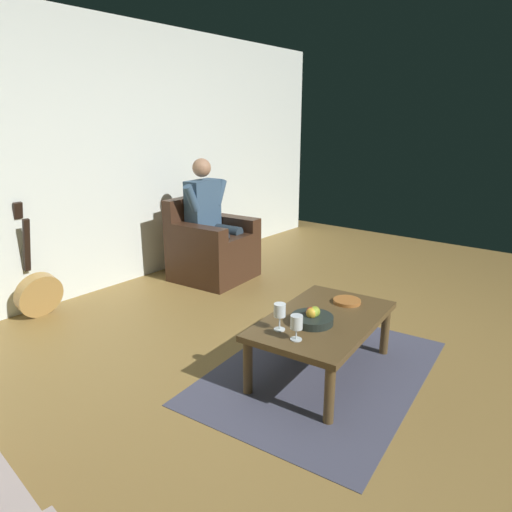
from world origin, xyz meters
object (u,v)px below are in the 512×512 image
(coffee_table, at_px, (323,325))
(wine_glass_near, at_px, (280,312))
(person_seated, at_px, (211,216))
(fruit_bowl, at_px, (312,318))
(armchair, at_px, (211,249))
(wine_glass_far, at_px, (296,324))
(decorative_dish, at_px, (347,301))
(guitar, at_px, (38,291))

(coffee_table, relative_size, wine_glass_near, 6.49)
(person_seated, xyz_separation_m, fruit_bowl, (1.07, 1.92, -0.24))
(wine_glass_near, height_order, fruit_bowl, wine_glass_near)
(armchair, relative_size, person_seated, 0.68)
(wine_glass_far, relative_size, fruit_bowl, 0.57)
(armchair, xyz_separation_m, decorative_dish, (0.63, 1.93, 0.09))
(person_seated, distance_m, guitar, 1.79)
(guitar, height_order, decorative_dish, guitar)
(armchair, bearing_deg, wine_glass_far, 50.93)
(coffee_table, distance_m, wine_glass_far, 0.41)
(guitar, xyz_separation_m, wine_glass_near, (-0.39, 2.27, 0.29))
(armchair, bearing_deg, person_seated, 90.00)
(decorative_dish, bearing_deg, person_seated, -107.99)
(wine_glass_near, relative_size, decorative_dish, 0.89)
(armchair, height_order, fruit_bowl, armchair)
(person_seated, xyz_separation_m, wine_glass_far, (1.33, 1.97, -0.18))
(wine_glass_near, distance_m, fruit_bowl, 0.25)
(wine_glass_far, height_order, decorative_dish, wine_glass_far)
(wine_glass_near, height_order, decorative_dish, wine_glass_near)
(guitar, distance_m, wine_glass_far, 2.46)
(person_seated, xyz_separation_m, guitar, (1.67, -0.46, -0.45))
(wine_glass_near, distance_m, wine_glass_far, 0.16)
(person_seated, distance_m, coffee_table, 2.17)
(person_seated, distance_m, wine_glass_far, 2.38)
(wine_glass_far, bearing_deg, guitar, -81.94)
(armchair, height_order, wine_glass_far, armchair)
(coffee_table, relative_size, guitar, 1.13)
(armchair, bearing_deg, fruit_bowl, 55.77)
(fruit_bowl, bearing_deg, wine_glass_near, -26.55)
(coffee_table, xyz_separation_m, guitar, (0.72, -2.38, -0.12))
(person_seated, relative_size, wine_glass_near, 7.34)
(wine_glass_far, distance_m, fruit_bowl, 0.27)
(person_seated, xyz_separation_m, wine_glass_near, (1.28, 1.81, -0.16))
(person_seated, bearing_deg, fruit_bowl, 55.67)
(wine_glass_near, bearing_deg, armchair, -125.13)
(person_seated, relative_size, guitar, 1.28)
(person_seated, relative_size, coffee_table, 1.13)
(wine_glass_near, xyz_separation_m, fruit_bowl, (-0.21, 0.10, -0.08))
(armchair, bearing_deg, guitar, -20.27)
(armchair, distance_m, wine_glass_far, 2.38)
(wine_glass_near, xyz_separation_m, wine_glass_far, (0.05, 0.16, -0.02))
(person_seated, bearing_deg, armchair, -90.00)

